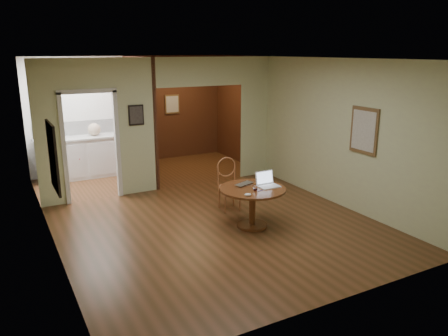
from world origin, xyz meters
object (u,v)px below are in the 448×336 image
dining_table (253,198)px  closed_laptop (246,185)px  open_laptop (267,182)px  chair (228,181)px

dining_table → closed_laptop: bearing=97.7°
open_laptop → closed_laptop: (-0.29, 0.17, -0.05)m
open_laptop → closed_laptop: 0.34m
closed_laptop → chair: bearing=63.8°
chair → open_laptop: 1.00m
chair → open_laptop: size_ratio=2.85×
chair → open_laptop: bearing=-71.9°
dining_table → closed_laptop: closed_laptop is taller
dining_table → open_laptop: 0.36m
dining_table → chair: chair is taller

